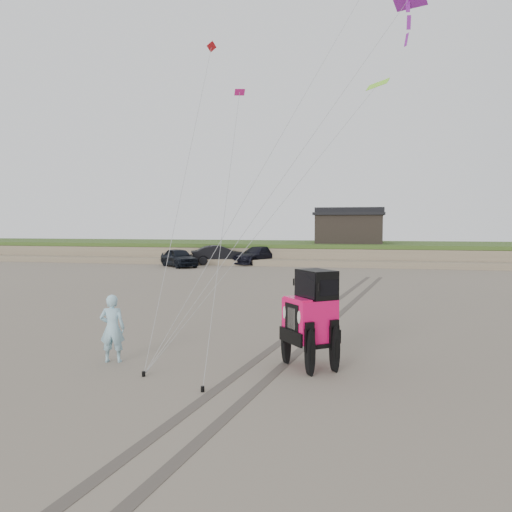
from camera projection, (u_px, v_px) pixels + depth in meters
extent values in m
plane|color=#6B6054|center=(211.00, 377.00, 11.40)|extent=(160.00, 160.00, 0.00)
cube|color=#7A6B54|center=(328.00, 253.00, 48.42)|extent=(160.00, 12.00, 1.40)
cube|color=#2D4719|center=(328.00, 244.00, 48.37)|extent=(160.00, 12.00, 0.35)
cube|color=#7A6B54|center=(323.00, 263.00, 42.11)|extent=(160.00, 3.50, 0.50)
cube|color=black|center=(349.00, 229.00, 46.87)|extent=(6.00, 5.00, 2.60)
cube|color=black|center=(349.00, 214.00, 46.78)|extent=(6.40, 5.40, 0.25)
cube|color=black|center=(349.00, 210.00, 46.76)|extent=(6.40, 1.20, 0.50)
imported|color=black|center=(179.00, 258.00, 40.86)|extent=(4.40, 4.43, 1.52)
imported|color=black|center=(220.00, 255.00, 43.42)|extent=(5.28, 3.49, 1.65)
imported|color=black|center=(258.00, 255.00, 43.60)|extent=(4.56, 5.74, 1.56)
imported|color=#97DEEA|center=(112.00, 328.00, 12.62)|extent=(0.71, 0.55, 1.73)
cube|color=red|center=(212.00, 47.00, 20.67)|extent=(0.28, 0.52, 0.32)
cube|color=#87EA29|center=(378.00, 84.00, 18.60)|extent=(0.88, 0.77, 0.47)
cube|color=#D51A7F|center=(240.00, 92.00, 18.48)|extent=(0.40, 0.36, 0.24)
cylinder|color=black|center=(144.00, 374.00, 11.46)|extent=(0.08, 0.08, 0.12)
cylinder|color=black|center=(203.00, 389.00, 10.41)|extent=(0.08, 0.08, 0.12)
cube|color=#4C443D|center=(315.00, 317.00, 18.86)|extent=(4.42, 29.74, 0.01)
cube|color=#4C443D|center=(336.00, 317.00, 18.70)|extent=(4.42, 29.74, 0.01)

